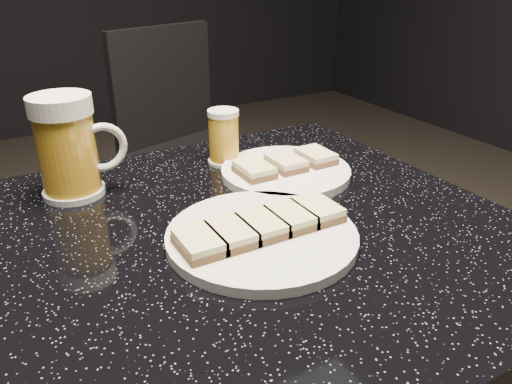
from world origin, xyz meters
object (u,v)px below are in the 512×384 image
at_px(plate_small, 286,172).
at_px(beer_tumbler, 224,137).
at_px(plate_large, 262,236).
at_px(chair, 187,139).
at_px(table, 256,356).
at_px(beer_mug, 69,147).

xyz_separation_m(plate_small, beer_tumbler, (-0.06, 0.11, 0.04)).
height_order(plate_large, chair, chair).
height_order(beer_tumbler, chair, chair).
xyz_separation_m(plate_small, table, (-0.13, -0.13, -0.25)).
height_order(table, chair, chair).
bearing_deg(table, plate_large, -110.13).
relative_size(beer_mug, beer_tumbler, 1.61).
xyz_separation_m(table, chair, (0.32, 1.05, -0.01)).
relative_size(plate_large, beer_mug, 1.59).
bearing_deg(beer_tumbler, plate_small, -58.49).
xyz_separation_m(beer_mug, beer_tumbler, (0.26, 0.01, -0.03)).
relative_size(plate_small, beer_tumbler, 2.24).
height_order(table, beer_tumbler, beer_tumbler).
bearing_deg(chair, plate_large, -106.88).
bearing_deg(table, beer_tumbler, 74.29).
distance_m(beer_mug, chair, 1.03).
bearing_deg(plate_small, beer_mug, 162.95).
height_order(table, beer_mug, beer_mug).
bearing_deg(chair, plate_small, -101.43).
height_order(beer_mug, beer_tumbler, beer_mug).
distance_m(plate_small, chair, 0.98).
height_order(plate_small, beer_tumbler, beer_tumbler).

